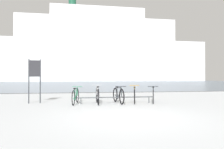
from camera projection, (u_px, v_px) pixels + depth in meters
name	position (u px, v px, depth m)	size (l,w,h in m)	color
ground	(84.00, 81.00, 59.81)	(80.00, 132.00, 0.08)	silver
bike_rack	(116.00, 98.00, 9.74)	(3.51, 0.08, 0.31)	#4C5156
bicycle_0	(76.00, 96.00, 9.52)	(0.46, 1.70, 0.78)	black
bicycle_1	(97.00, 95.00, 9.62)	(0.46, 1.73, 0.84)	black
bicycle_2	(118.00, 95.00, 9.86)	(0.46, 1.76, 0.81)	black
bicycle_3	(134.00, 95.00, 10.00)	(0.55, 1.61, 0.81)	black
bicycle_4	(153.00, 95.00, 10.05)	(0.68, 1.61, 0.79)	black
info_sign	(35.00, 73.00, 9.79)	(0.55, 0.13, 2.03)	#33383D
ferry_ship	(101.00, 51.00, 62.56)	(58.66, 12.32, 26.02)	white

